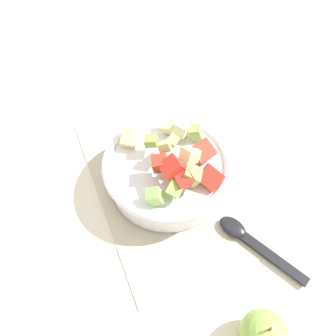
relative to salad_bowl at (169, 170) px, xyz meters
name	(u,v)px	position (x,y,z in m)	size (l,w,h in m)	color
ground_plane	(170,181)	(0.00, 0.00, -0.05)	(2.40, 2.40, 0.00)	silver
placemat	(170,180)	(0.00, 0.00, -0.05)	(0.45, 0.30, 0.01)	#BCB299
salad_bowl	(169,170)	(0.00, 0.00, 0.00)	(0.26, 0.26, 0.13)	white
serving_spoon	(248,239)	(-0.18, -0.09, -0.04)	(0.18, 0.11, 0.01)	black
whole_apple	(264,335)	(-0.34, -0.02, -0.01)	(0.08, 0.08, 0.09)	#8CB74C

